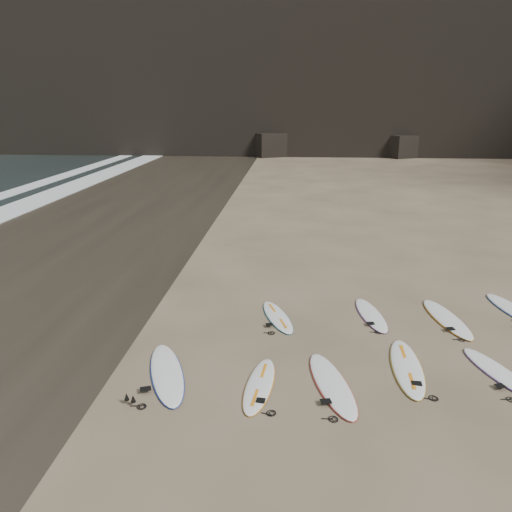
{
  "coord_description": "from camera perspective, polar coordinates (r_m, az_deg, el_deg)",
  "views": [
    {
      "loc": [
        -3.1,
        -10.17,
        5.76
      ],
      "look_at": [
        -4.13,
        3.45,
        1.5
      ],
      "focal_mm": 35.0,
      "sensor_mm": 36.0,
      "label": 1
    }
  ],
  "objects": [
    {
      "name": "surfboard_1",
      "position": [
        10.99,
        8.67,
        -14.22
      ],
      "size": [
        1.23,
        2.72,
        0.1
      ],
      "primitive_type": "ellipsoid",
      "rotation": [
        0.0,
        0.0,
        0.23
      ],
      "color": "white",
      "rests_on": "ground"
    },
    {
      "name": "surfboard_2",
      "position": [
        11.96,
        16.87,
        -12.03
      ],
      "size": [
        0.78,
        2.69,
        0.1
      ],
      "primitive_type": "ellipsoid",
      "rotation": [
        0.0,
        0.0,
        -0.05
      ],
      "color": "white",
      "rests_on": "ground"
    },
    {
      "name": "surfboard_3",
      "position": [
        12.49,
        26.01,
        -11.85
      ],
      "size": [
        1.27,
        2.39,
        0.08
      ],
      "primitive_type": "ellipsoid",
      "rotation": [
        0.0,
        0.0,
        0.32
      ],
      "color": "white",
      "rests_on": "ground"
    },
    {
      "name": "ground",
      "position": [
        12.09,
        19.06,
        -12.17
      ],
      "size": [
        240.0,
        240.0,
        0.0
      ],
      "primitive_type": "plane",
      "color": "#897559",
      "rests_on": "ground"
    },
    {
      "name": "wet_sand",
      "position": [
        23.2,
        -21.1,
        1.77
      ],
      "size": [
        12.0,
        200.0,
        0.01
      ],
      "primitive_type": "cube",
      "color": "#383026",
      "rests_on": "ground"
    },
    {
      "name": "surfboard_6",
      "position": [
        14.41,
        13.0,
        -6.53
      ],
      "size": [
        0.92,
        2.42,
        0.08
      ],
      "primitive_type": "ellipsoid",
      "rotation": [
        0.0,
        0.0,
        0.15
      ],
      "color": "white",
      "rests_on": "ground"
    },
    {
      "name": "surfboard_0",
      "position": [
        10.85,
        0.39,
        -14.49
      ],
      "size": [
        0.78,
        2.29,
        0.08
      ],
      "primitive_type": "ellipsoid",
      "rotation": [
        0.0,
        0.0,
        -0.11
      ],
      "color": "white",
      "rests_on": "ground"
    },
    {
      "name": "surfboard_7",
      "position": [
        14.77,
        20.96,
        -6.66
      ],
      "size": [
        1.08,
        2.76,
        0.1
      ],
      "primitive_type": "ellipsoid",
      "rotation": [
        0.0,
        0.0,
        0.17
      ],
      "color": "white",
      "rests_on": "ground"
    },
    {
      "name": "surfboard_5",
      "position": [
        13.94,
        2.47,
        -6.93
      ],
      "size": [
        1.22,
        2.3,
        0.08
      ],
      "primitive_type": "ellipsoid",
      "rotation": [
        0.0,
        0.0,
        0.32
      ],
      "color": "white",
      "rests_on": "ground"
    },
    {
      "name": "surfboard_11",
      "position": [
        11.42,
        -10.16,
        -13.0
      ],
      "size": [
        1.55,
        2.81,
        0.1
      ],
      "primitive_type": "ellipsoid",
      "rotation": [
        0.0,
        0.0,
        0.34
      ],
      "color": "white",
      "rests_on": "ground"
    }
  ]
}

